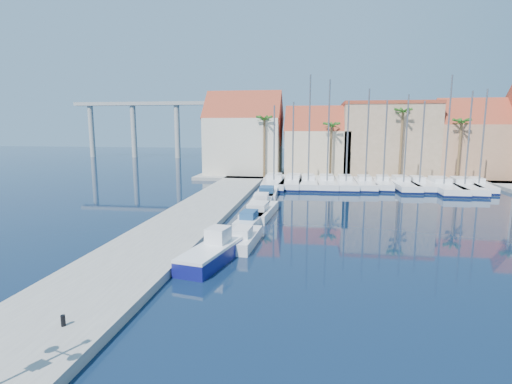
% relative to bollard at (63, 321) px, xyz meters
% --- Properties ---
extents(ground, '(260.00, 260.00, 0.00)m').
position_rel_bollard_xyz_m(ground, '(7.89, 5.20, -0.73)').
color(ground, black).
rests_on(ground, ground).
extents(quay_west, '(6.00, 77.00, 0.50)m').
position_rel_bollard_xyz_m(quay_west, '(-1.11, 18.70, -0.48)').
color(quay_west, gray).
rests_on(quay_west, ground).
extents(shore_north, '(54.00, 16.00, 0.50)m').
position_rel_bollard_xyz_m(shore_north, '(17.89, 53.20, -0.48)').
color(shore_north, gray).
rests_on(shore_north, ground).
extents(bollard, '(0.18, 0.18, 0.45)m').
position_rel_bollard_xyz_m(bollard, '(0.00, 0.00, 0.00)').
color(bollard, black).
rests_on(bollard, quay_west).
extents(fishing_boat, '(3.01, 5.98, 2.00)m').
position_rel_bollard_xyz_m(fishing_boat, '(3.53, 9.41, -0.06)').
color(fishing_boat, navy).
rests_on(fishing_boat, ground).
extents(motorboat_west_0, '(1.94, 5.35, 1.40)m').
position_rel_bollard_xyz_m(motorboat_west_0, '(4.83, 13.27, -0.22)').
color(motorboat_west_0, white).
rests_on(motorboat_west_0, ground).
extents(motorboat_west_1, '(2.13, 5.33, 1.40)m').
position_rel_bollard_xyz_m(motorboat_west_1, '(4.41, 18.73, -0.22)').
color(motorboat_west_1, white).
rests_on(motorboat_west_1, ground).
extents(motorboat_west_2, '(2.80, 7.38, 1.40)m').
position_rel_bollard_xyz_m(motorboat_west_2, '(4.66, 22.49, -0.22)').
color(motorboat_west_2, white).
rests_on(motorboat_west_2, ground).
extents(motorboat_west_3, '(2.24, 6.46, 1.40)m').
position_rel_bollard_xyz_m(motorboat_west_3, '(4.21, 27.35, -0.22)').
color(motorboat_west_3, white).
rests_on(motorboat_west_3, ground).
extents(motorboat_west_4, '(2.60, 7.10, 1.40)m').
position_rel_bollard_xyz_m(motorboat_west_4, '(4.16, 32.22, -0.22)').
color(motorboat_west_4, white).
rests_on(motorboat_west_4, ground).
extents(sailboat_0, '(3.62, 11.55, 11.00)m').
position_rel_bollard_xyz_m(sailboat_0, '(4.05, 41.26, -0.17)').
color(sailboat_0, white).
rests_on(sailboat_0, ground).
extents(sailboat_1, '(3.30, 10.56, 11.44)m').
position_rel_bollard_xyz_m(sailboat_1, '(6.64, 41.55, -0.16)').
color(sailboat_1, white).
rests_on(sailboat_1, ground).
extents(sailboat_2, '(2.94, 9.84, 14.90)m').
position_rel_bollard_xyz_m(sailboat_2, '(8.74, 41.33, -0.10)').
color(sailboat_2, white).
rests_on(sailboat_2, ground).
extents(sailboat_3, '(2.80, 10.09, 14.27)m').
position_rel_bollard_xyz_m(sailboat_3, '(11.28, 41.45, -0.12)').
color(sailboat_3, white).
rests_on(sailboat_3, ground).
extents(sailboat_4, '(2.88, 9.68, 11.52)m').
position_rel_bollard_xyz_m(sailboat_4, '(13.76, 41.36, -0.15)').
color(sailboat_4, white).
rests_on(sailboat_4, ground).
extents(sailboat_5, '(2.41, 9.08, 13.05)m').
position_rel_bollard_xyz_m(sailboat_5, '(16.34, 41.50, -0.12)').
color(sailboat_5, white).
rests_on(sailboat_5, ground).
extents(sailboat_6, '(2.92, 8.79, 11.57)m').
position_rel_bollard_xyz_m(sailboat_6, '(18.73, 41.90, -0.13)').
color(sailboat_6, white).
rests_on(sailboat_6, ground).
extents(sailboat_7, '(3.11, 10.25, 12.28)m').
position_rel_bollard_xyz_m(sailboat_7, '(21.23, 41.68, -0.15)').
color(sailboat_7, white).
rests_on(sailboat_7, ground).
extents(sailboat_8, '(2.39, 8.93, 11.45)m').
position_rel_bollard_xyz_m(sailboat_8, '(23.27, 41.64, -0.14)').
color(sailboat_8, white).
rests_on(sailboat_8, ground).
extents(sailboat_9, '(3.14, 11.83, 14.48)m').
position_rel_bollard_xyz_m(sailboat_9, '(26.00, 40.77, -0.14)').
color(sailboat_9, white).
rests_on(sailboat_9, ground).
extents(sailboat_10, '(3.90, 11.69, 12.56)m').
position_rel_bollard_xyz_m(sailboat_10, '(28.63, 40.94, -0.16)').
color(sailboat_10, white).
rests_on(sailboat_10, ground).
extents(sailboat_11, '(2.74, 8.91, 12.85)m').
position_rel_bollard_xyz_m(sailboat_11, '(30.60, 41.65, -0.11)').
color(sailboat_11, white).
rests_on(sailboat_11, ground).
extents(building_0, '(12.30, 9.00, 13.50)m').
position_rel_bollard_xyz_m(building_0, '(-2.11, 52.20, 5.80)').
color(building_0, beige).
rests_on(building_0, shore_north).
extents(building_1, '(10.30, 8.00, 11.00)m').
position_rel_bollard_xyz_m(building_1, '(9.89, 52.20, 4.57)').
color(building_1, '#CBB38F').
rests_on(building_1, shore_north).
extents(building_2, '(14.20, 10.20, 11.50)m').
position_rel_bollard_xyz_m(building_2, '(20.89, 53.20, 5.53)').
color(building_2, '#A08262').
rests_on(building_2, shore_north).
extents(building_3, '(10.30, 8.00, 12.00)m').
position_rel_bollard_xyz_m(building_3, '(32.89, 52.20, 5.13)').
color(building_3, tan).
rests_on(building_3, shore_north).
extents(palm_0, '(2.60, 2.60, 10.15)m').
position_rel_bollard_xyz_m(palm_0, '(1.89, 47.20, 8.35)').
color(palm_0, brown).
rests_on(palm_0, shore_north).
extents(palm_1, '(2.60, 2.60, 9.15)m').
position_rel_bollard_xyz_m(palm_1, '(11.89, 47.20, 7.41)').
color(palm_1, brown).
rests_on(palm_1, shore_north).
extents(palm_2, '(2.60, 2.60, 11.15)m').
position_rel_bollard_xyz_m(palm_2, '(21.89, 47.20, 9.29)').
color(palm_2, brown).
rests_on(palm_2, shore_north).
extents(palm_3, '(2.60, 2.60, 9.65)m').
position_rel_bollard_xyz_m(palm_3, '(29.89, 47.20, 7.88)').
color(palm_3, brown).
rests_on(palm_3, shore_north).
extents(viaduct, '(48.00, 2.20, 14.45)m').
position_rel_bollard_xyz_m(viaduct, '(-31.19, 87.20, 9.52)').
color(viaduct, '#9E9E99').
rests_on(viaduct, ground).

